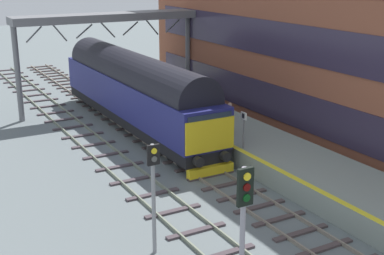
# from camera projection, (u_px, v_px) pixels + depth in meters

# --- Properties ---
(ground_plane) EXTENTS (140.00, 140.00, 0.00)m
(ground_plane) POSITION_uv_depth(u_px,v_px,m) (179.00, 156.00, 28.33)
(ground_plane) COLOR slate
(ground_plane) RESTS_ON ground
(track_main) EXTENTS (2.50, 60.00, 0.15)m
(track_main) POSITION_uv_depth(u_px,v_px,m) (179.00, 155.00, 28.31)
(track_main) COLOR gray
(track_main) RESTS_ON ground
(track_adjacent_west) EXTENTS (2.50, 60.00, 0.15)m
(track_adjacent_west) POSITION_uv_depth(u_px,v_px,m) (120.00, 166.00, 26.73)
(track_adjacent_west) COLOR gray
(track_adjacent_west) RESTS_ON ground
(station_platform) EXTENTS (4.00, 44.00, 1.01)m
(station_platform) POSITION_uv_depth(u_px,v_px,m) (236.00, 137.00, 29.86)
(station_platform) COLOR gray
(station_platform) RESTS_ON ground
(station_building) EXTENTS (5.52, 32.70, 14.56)m
(station_building) POSITION_uv_depth(u_px,v_px,m) (327.00, 9.00, 30.27)
(station_building) COLOR brown
(station_building) RESTS_ON ground
(diesel_locomotive) EXTENTS (2.74, 18.19, 4.68)m
(diesel_locomotive) POSITION_uv_depth(u_px,v_px,m) (134.00, 89.00, 32.40)
(diesel_locomotive) COLOR black
(diesel_locomotive) RESTS_ON ground
(signal_post_near) EXTENTS (0.44, 0.22, 5.01)m
(signal_post_near) POSITION_uv_depth(u_px,v_px,m) (243.00, 235.00, 13.49)
(signal_post_near) COLOR gray
(signal_post_near) RESTS_ON ground
(signal_post_mid) EXTENTS (0.44, 0.22, 4.03)m
(signal_post_mid) POSITION_uv_depth(u_px,v_px,m) (154.00, 186.00, 18.10)
(signal_post_mid) COLOR gray
(signal_post_mid) RESTS_ON ground
(platform_number_sign) EXTENTS (0.10, 0.44, 1.85)m
(platform_number_sign) POSITION_uv_depth(u_px,v_px,m) (244.00, 124.00, 26.12)
(platform_number_sign) COLOR slate
(platform_number_sign) RESTS_ON station_platform
(waiting_passenger) EXTENTS (0.43, 0.49, 1.64)m
(waiting_passenger) POSITION_uv_depth(u_px,v_px,m) (230.00, 114.00, 28.76)
(waiting_passenger) COLOR #2A2D38
(waiting_passenger) RESTS_ON station_platform
(overhead_footbridge) EXTENTS (12.67, 2.00, 6.61)m
(overhead_footbridge) POSITION_uv_depth(u_px,v_px,m) (107.00, 23.00, 35.78)
(overhead_footbridge) COLOR slate
(overhead_footbridge) RESTS_ON ground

